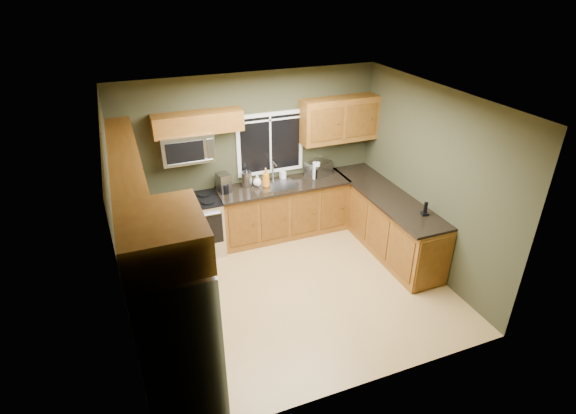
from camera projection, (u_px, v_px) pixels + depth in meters
floor at (294, 290)px, 6.39m from camera, size 4.20×4.20×0.00m
ceiling at (295, 101)px, 5.12m from camera, size 4.20×4.20×0.00m
back_wall at (253, 157)px, 7.23m from camera, size 4.20×0.00×4.20m
front_wall at (365, 288)px, 4.27m from camera, size 4.20×0.00×4.20m
left_wall at (123, 237)px, 5.08m from camera, size 0.00×3.60×3.60m
right_wall at (430, 181)px, 6.42m from camera, size 0.00×3.60×3.60m
window at (270, 143)px, 7.22m from camera, size 1.12×0.03×1.02m
base_cabinets_left at (156, 273)px, 5.99m from camera, size 0.60×2.65×0.90m
countertop_left at (153, 243)px, 5.78m from camera, size 0.65×2.65×0.04m
base_cabinets_back at (283, 210)px, 7.54m from camera, size 2.17×0.60×0.90m
countertop_back at (284, 185)px, 7.30m from camera, size 2.17×0.65×0.04m
base_cabinets_peninsula at (385, 222)px, 7.20m from camera, size 0.60×2.52×0.90m
countertop_peninsula at (387, 195)px, 6.98m from camera, size 0.65×2.50×0.04m
upper_cabinets_left at (127, 178)px, 5.28m from camera, size 0.33×2.65×0.72m
upper_cabinets_back_left at (198, 123)px, 6.49m from camera, size 1.30×0.33×0.30m
upper_cabinets_back_right at (339, 120)px, 7.32m from camera, size 1.30×0.33×0.72m
upper_cabinet_over_fridge at (162, 237)px, 3.81m from camera, size 0.72×0.90×0.38m
refrigerator at (178, 336)px, 4.34m from camera, size 0.74×0.90×1.80m
range at (197, 226)px, 7.04m from camera, size 0.76×0.69×0.94m
microwave at (187, 147)px, 6.56m from camera, size 0.76×0.41×0.42m
sink at (277, 184)px, 7.26m from camera, size 0.60×0.42×0.36m
toaster_oven at (319, 168)px, 7.56m from camera, size 0.47×0.43×0.24m
coffee_maker at (224, 183)px, 6.99m from camera, size 0.22×0.27×0.30m
kettle at (247, 178)px, 7.16m from camera, size 0.17×0.17×0.30m
paper_towel_roll at (316, 171)px, 7.42m from camera, size 0.14×0.14×0.31m
soap_bottle_a at (266, 178)px, 7.14m from camera, size 0.15×0.15×0.31m
soap_bottle_b at (283, 173)px, 7.45m from camera, size 0.10×0.10×0.18m
soap_bottle_c at (257, 181)px, 7.20m from camera, size 0.14×0.14×0.18m
cordless_phone at (425, 211)px, 6.36m from camera, size 0.11×0.11×0.20m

